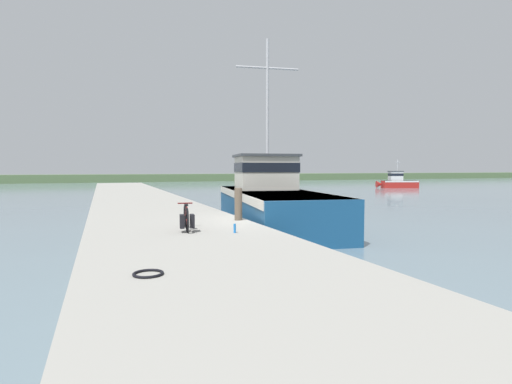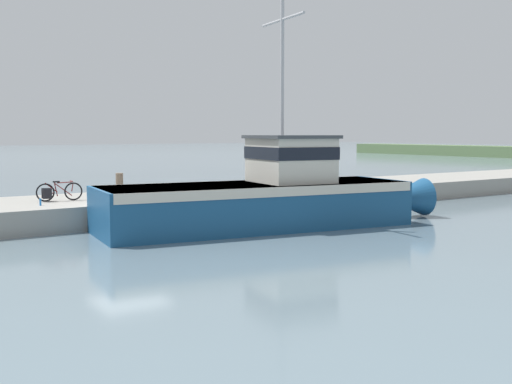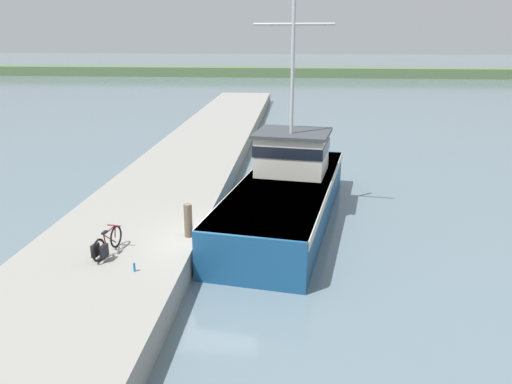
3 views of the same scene
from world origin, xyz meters
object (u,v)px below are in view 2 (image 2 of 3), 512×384
Objects in this scene: fishing_boat_main at (270,195)px; bicycle_touring at (55,192)px; mooring_post at (120,188)px; water_bottle_on_curb at (40,202)px.

bicycle_touring is at bearing -121.15° from fishing_boat_main.
mooring_post reaches higher than bicycle_touring.
mooring_post reaches higher than water_bottle_on_curb.
bicycle_touring is at bearing -142.01° from mooring_post.
fishing_boat_main reaches higher than bicycle_touring.
fishing_boat_main is 8.15m from water_bottle_on_curb.
mooring_post is at bearing 69.23° from water_bottle_on_curb.
mooring_post is 4.38× the size of water_bottle_on_curb.
bicycle_touring is 1.48m from water_bottle_on_curb.
water_bottle_on_curb is at bearing -30.11° from bicycle_touring.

